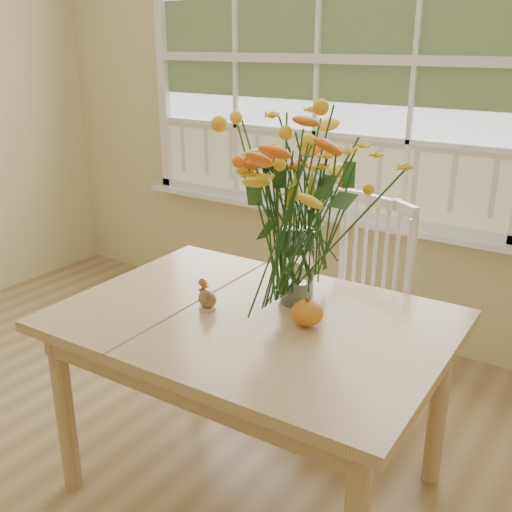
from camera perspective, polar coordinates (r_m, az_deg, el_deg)
The scene contains 8 objects.
wall_back at distance 3.48m, azimuth 6.03°, elevation 14.91°, with size 4.00×0.02×2.70m, color beige.
window at distance 3.44m, azimuth 5.83°, elevation 17.89°, with size 2.42×0.12×1.74m.
dining_table at distance 2.18m, azimuth -0.30°, elevation -7.88°, with size 1.38×1.01×0.72m.
windsor_chair at distance 2.80m, azimuth 9.72°, elevation -3.64°, with size 0.55×0.54×0.97m.
flower_vase at distance 2.11m, azimuth 4.13°, elevation 6.02°, with size 0.58×0.58×0.69m.
pumpkin at distance 2.05m, azimuth 4.89°, elevation -5.53°, with size 0.11×0.11×0.09m, color #CA5D17.
turkey_figurine at distance 2.18m, azimuth -4.66°, elevation -4.10°, with size 0.09×0.07×0.10m.
dark_gourd at distance 2.27m, azimuth 3.21°, elevation -3.00°, with size 0.12×0.09×0.08m.
Camera 1 is at (1.65, -0.80, 1.65)m, focal length 42.00 mm.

